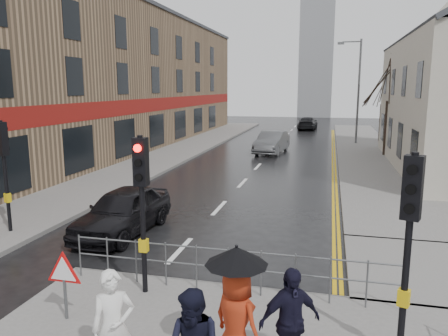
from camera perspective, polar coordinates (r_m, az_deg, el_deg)
The scene contains 20 objects.
ground at distance 9.95m, azimuth -11.79°, elevation -16.59°, with size 120.00×120.00×0.00m, color black.
left_pavement at distance 32.97m, azimuth -4.95°, elevation 2.74°, with size 4.00×44.00×0.14m, color #605E5B.
right_pavement at distance 33.35m, azimuth 17.94°, elevation 2.36°, with size 4.00×40.00×0.14m, color #605E5B.
pavement_bridge_right at distance 12.09m, azimuth 25.42°, elevation -12.03°, with size 4.00×4.20×0.14m, color #605E5B.
building_left_terrace at distance 33.94m, azimuth -14.65°, elevation 11.02°, with size 8.00×42.00×10.00m, color #8C6F50.
church_tower at distance 70.14m, azimuth 11.98°, elevation 13.96°, with size 5.00×5.00×18.00m, color gray.
traffic_signal_near_left at distance 9.20m, azimuth -10.71°, elevation -2.48°, with size 0.28×0.27×3.40m.
traffic_signal_near_right at distance 7.35m, azimuth 23.10°, elevation -6.44°, with size 0.34×0.33×3.40m.
traffic_signal_far_left at distance 14.60m, azimuth -26.81°, elevation 1.35°, with size 0.34×0.33×3.40m.
guard_railing_front at distance 9.51m, azimuth 0.54°, elevation -11.98°, with size 7.14×0.04×1.00m.
warning_sign at distance 8.94m, azimuth -20.21°, elevation -12.90°, with size 0.80×0.07×1.35m.
street_lamp at distance 36.01m, azimuth 16.92°, elevation 10.39°, with size 1.83×0.25×8.00m.
tree_near at distance 30.18m, azimuth 20.82°, elevation 11.05°, with size 2.40×2.40×6.58m.
tree_far at distance 38.17m, azimuth 20.05°, elevation 9.77°, with size 2.40×2.40×5.64m.
pedestrian_a at distance 7.07m, azimuth -14.25°, elevation -19.42°, with size 0.63×0.42×1.73m, color white.
pedestrian_with_umbrella at distance 6.92m, azimuth 1.61°, elevation -17.42°, with size 0.99×0.96×2.04m.
pedestrian_d at distance 7.06m, azimuth 8.57°, elevation -19.26°, with size 1.01×0.42×1.72m, color black.
car_parked at distance 13.96m, azimuth -13.07°, elevation -5.49°, with size 1.69×4.19×1.43m, color black.
car_mid at distance 30.37m, azimuth 6.26°, elevation 3.35°, with size 1.58×4.54×1.50m, color #494B4E.
car_far at distance 48.11m, azimuth 10.87°, elevation 5.76°, with size 1.90×4.67×1.36m, color black.
Camera 1 is at (3.93, -7.96, 4.49)m, focal length 35.00 mm.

